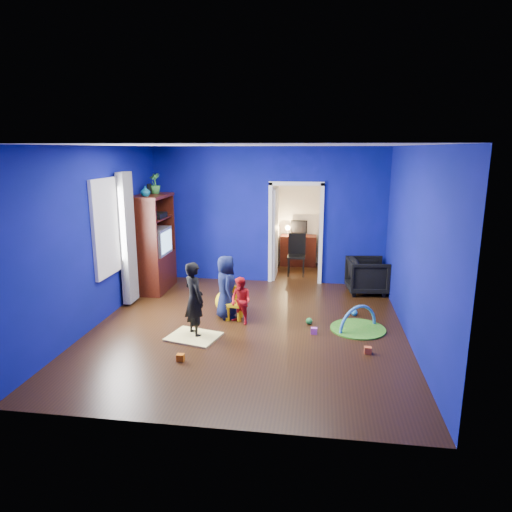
# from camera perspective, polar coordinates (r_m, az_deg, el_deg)

# --- Properties ---
(floor) EXTENTS (5.00, 5.50, 0.01)m
(floor) POSITION_cam_1_polar(r_m,az_deg,el_deg) (7.52, -1.02, -8.99)
(floor) COLOR black
(floor) RESTS_ON ground
(ceiling) EXTENTS (5.00, 5.50, 0.01)m
(ceiling) POSITION_cam_1_polar(r_m,az_deg,el_deg) (6.96, -1.12, 13.68)
(ceiling) COLOR white
(ceiling) RESTS_ON wall_back
(wall_back) EXTENTS (5.00, 0.02, 2.90)m
(wall_back) POSITION_cam_1_polar(r_m,az_deg,el_deg) (9.79, 1.48, 5.06)
(wall_back) COLOR navy
(wall_back) RESTS_ON floor
(wall_front) EXTENTS (5.00, 0.02, 2.90)m
(wall_front) POSITION_cam_1_polar(r_m,az_deg,el_deg) (4.49, -6.63, -5.00)
(wall_front) COLOR navy
(wall_front) RESTS_ON floor
(wall_left) EXTENTS (0.02, 5.50, 2.90)m
(wall_left) POSITION_cam_1_polar(r_m,az_deg,el_deg) (7.89, -19.32, 2.30)
(wall_left) COLOR navy
(wall_left) RESTS_ON floor
(wall_right) EXTENTS (0.02, 5.50, 2.90)m
(wall_right) POSITION_cam_1_polar(r_m,az_deg,el_deg) (7.15, 19.13, 1.24)
(wall_right) COLOR navy
(wall_right) RESTS_ON floor
(alcove) EXTENTS (1.00, 1.75, 2.50)m
(alcove) POSITION_cam_1_polar(r_m,az_deg,el_deg) (10.63, 5.25, 4.58)
(alcove) COLOR silver
(alcove) RESTS_ON floor
(armchair) EXTENTS (0.86, 0.84, 0.71)m
(armchair) POSITION_cam_1_polar(r_m,az_deg,el_deg) (9.46, 13.73, -2.40)
(armchair) COLOR black
(armchair) RESTS_ON floor
(child_black) EXTENTS (0.50, 0.51, 1.18)m
(child_black) POSITION_cam_1_polar(r_m,az_deg,el_deg) (7.11, -7.73, -5.39)
(child_black) COLOR black
(child_black) RESTS_ON floor
(child_navy) EXTENTS (0.50, 0.62, 1.10)m
(child_navy) POSITION_cam_1_polar(r_m,az_deg,el_deg) (7.81, -3.76, -3.89)
(child_navy) COLOR #10193A
(child_navy) RESTS_ON floor
(toddler_red) EXTENTS (0.49, 0.46, 0.79)m
(toddler_red) POSITION_cam_1_polar(r_m,az_deg,el_deg) (7.58, -1.90, -5.63)
(toddler_red) COLOR red
(toddler_red) RESTS_ON floor
(vase) EXTENTS (0.20, 0.20, 0.19)m
(vase) POSITION_cam_1_polar(r_m,az_deg,el_deg) (9.05, -13.68, 7.88)
(vase) COLOR #0B505D
(vase) RESTS_ON tv_armoire
(potted_plant) EXTENTS (0.29, 0.29, 0.41)m
(potted_plant) POSITION_cam_1_polar(r_m,az_deg,el_deg) (9.53, -12.56, 8.83)
(potted_plant) COLOR #378C32
(potted_plant) RESTS_ON tv_armoire
(tv_armoire) EXTENTS (0.58, 1.14, 1.96)m
(tv_armoire) POSITION_cam_1_polar(r_m,az_deg,el_deg) (9.48, -12.66, 1.58)
(tv_armoire) COLOR #3B1809
(tv_armoire) RESTS_ON floor
(crt_tv) EXTENTS (0.46, 0.70, 0.54)m
(crt_tv) POSITION_cam_1_polar(r_m,az_deg,el_deg) (9.46, -12.45, 1.81)
(crt_tv) COLOR silver
(crt_tv) RESTS_ON tv_armoire
(yellow_blanket) EXTENTS (0.87, 0.77, 0.03)m
(yellow_blanket) POSITION_cam_1_polar(r_m,az_deg,el_deg) (7.22, -7.80, -9.97)
(yellow_blanket) COLOR #F2E07A
(yellow_blanket) RESTS_ON floor
(hopper_ball) EXTENTS (0.40, 0.40, 0.40)m
(hopper_ball) POSITION_cam_1_polar(r_m,az_deg,el_deg) (8.16, -3.71, -5.68)
(hopper_ball) COLOR yellow
(hopper_ball) RESTS_ON floor
(kid_chair) EXTENTS (0.33, 0.33, 0.50)m
(kid_chair) POSITION_cam_1_polar(r_m,az_deg,el_deg) (7.84, -2.72, -6.12)
(kid_chair) COLOR yellow
(kid_chair) RESTS_ON floor
(play_mat) EXTENTS (0.88, 0.88, 0.02)m
(play_mat) POSITION_cam_1_polar(r_m,az_deg,el_deg) (7.64, 12.61, -8.87)
(play_mat) COLOR green
(play_mat) RESTS_ON floor
(toy_arch) EXTENTS (0.64, 0.55, 0.79)m
(toy_arch) POSITION_cam_1_polar(r_m,az_deg,el_deg) (7.64, 12.62, -8.81)
(toy_arch) COLOR #3F8CD8
(toy_arch) RESTS_ON floor
(window_left) EXTENTS (0.03, 0.95, 1.55)m
(window_left) POSITION_cam_1_polar(r_m,az_deg,el_deg) (8.17, -18.17, 3.46)
(window_left) COLOR white
(window_left) RESTS_ON wall_left
(curtain) EXTENTS (0.14, 0.42, 2.40)m
(curtain) POSITION_cam_1_polar(r_m,az_deg,el_deg) (8.66, -15.77, 2.13)
(curtain) COLOR slate
(curtain) RESTS_ON floor
(doorway) EXTENTS (1.16, 0.10, 2.10)m
(doorway) POSITION_cam_1_polar(r_m,az_deg,el_deg) (9.80, 4.96, 2.65)
(doorway) COLOR white
(doorway) RESTS_ON floor
(study_desk) EXTENTS (0.88, 0.44, 0.75)m
(study_desk) POSITION_cam_1_polar(r_m,az_deg,el_deg) (11.42, 5.32, 0.71)
(study_desk) COLOR #3D140A
(study_desk) RESTS_ON floor
(desk_monitor) EXTENTS (0.40, 0.05, 0.32)m
(desk_monitor) POSITION_cam_1_polar(r_m,az_deg,el_deg) (11.42, 5.41, 3.66)
(desk_monitor) COLOR black
(desk_monitor) RESTS_ON study_desk
(desk_lamp) EXTENTS (0.14, 0.14, 0.14)m
(desk_lamp) POSITION_cam_1_polar(r_m,az_deg,el_deg) (11.38, 3.98, 3.55)
(desk_lamp) COLOR #FFD88C
(desk_lamp) RESTS_ON study_desk
(folding_chair) EXTENTS (0.40, 0.40, 0.92)m
(folding_chair) POSITION_cam_1_polar(r_m,az_deg,el_deg) (10.46, 5.06, 0.03)
(folding_chair) COLOR black
(folding_chair) RESTS_ON floor
(book_shelf) EXTENTS (0.88, 0.24, 0.04)m
(book_shelf) POSITION_cam_1_polar(r_m,az_deg,el_deg) (11.29, 5.53, 9.01)
(book_shelf) COLOR white
(book_shelf) RESTS_ON study_desk
(toy_0) EXTENTS (0.10, 0.08, 0.10)m
(toy_0) POSITION_cam_1_polar(r_m,az_deg,el_deg) (6.82, 13.80, -11.37)
(toy_0) COLOR orange
(toy_0) RESTS_ON floor
(toy_1) EXTENTS (0.11, 0.11, 0.11)m
(toy_1) POSITION_cam_1_polar(r_m,az_deg,el_deg) (8.22, 12.19, -6.92)
(toy_1) COLOR #289AE4
(toy_1) RESTS_ON floor
(toy_2) EXTENTS (0.10, 0.08, 0.10)m
(toy_2) POSITION_cam_1_polar(r_m,az_deg,el_deg) (6.51, -9.42, -12.42)
(toy_2) COLOR orange
(toy_2) RESTS_ON floor
(toy_3) EXTENTS (0.11, 0.11, 0.11)m
(toy_3) POSITION_cam_1_polar(r_m,az_deg,el_deg) (7.72, 6.66, -8.04)
(toy_3) COLOR green
(toy_3) RESTS_ON floor
(toy_4) EXTENTS (0.10, 0.08, 0.10)m
(toy_4) POSITION_cam_1_polar(r_m,az_deg,el_deg) (7.34, 7.25, -9.26)
(toy_4) COLOR #DB52CC
(toy_4) RESTS_ON floor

